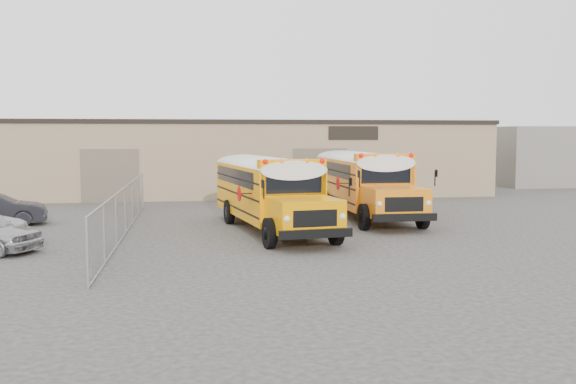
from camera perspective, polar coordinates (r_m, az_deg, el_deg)
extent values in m
plane|color=#312E2D|center=(22.54, 0.38, -4.55)|extent=(120.00, 120.00, 0.00)
cube|color=#8F7958|center=(42.12, -3.84, 2.99)|extent=(30.00, 10.00, 4.50)
cube|color=black|center=(42.10, -3.86, 6.12)|extent=(30.20, 10.20, 0.25)
cube|color=black|center=(38.12, 5.83, 5.24)|extent=(3.00, 0.08, 0.80)
cube|color=brown|center=(37.28, -15.54, 1.40)|extent=(3.20, 0.08, 3.00)
cube|color=brown|center=(37.75, 2.86, 1.62)|extent=(3.20, 0.08, 3.00)
cylinder|color=gray|center=(16.41, -17.42, -5.22)|extent=(0.07, 0.07, 1.80)
cylinder|color=gray|center=(19.34, -16.05, -3.65)|extent=(0.07, 0.07, 1.80)
cylinder|color=gray|center=(22.29, -15.05, -2.50)|extent=(0.07, 0.07, 1.80)
cylinder|color=gray|center=(25.25, -14.29, -1.61)|extent=(0.07, 0.07, 1.80)
cylinder|color=gray|center=(28.22, -13.68, -0.91)|extent=(0.07, 0.07, 1.80)
cylinder|color=gray|center=(31.19, -13.19, -0.34)|extent=(0.07, 0.07, 1.80)
cylinder|color=gray|center=(34.17, -12.79, 0.13)|extent=(0.07, 0.07, 1.80)
cylinder|color=gray|center=(25.16, -14.33, 0.38)|extent=(0.05, 18.00, 0.05)
cylinder|color=gray|center=(25.36, -14.25, -3.52)|extent=(0.05, 18.00, 0.05)
cube|color=gray|center=(25.25, -14.29, -1.61)|extent=(0.02, 18.00, 1.70)
cube|color=gray|center=(53.55, 22.33, 3.01)|extent=(10.00, 8.00, 4.40)
cube|color=#FF9A00|center=(31.89, -4.89, 1.04)|extent=(3.63, 7.86, 2.04)
cube|color=#FF9A00|center=(27.21, -2.64, -0.58)|extent=(2.50, 2.50, 1.14)
cube|color=black|center=(28.20, -3.23, 1.69)|extent=(2.02, 0.38, 0.75)
cube|color=white|center=(31.83, -4.90, 3.14)|extent=(3.65, 7.94, 0.40)
cube|color=#FF9A00|center=(28.39, -3.35, 2.98)|extent=(2.49, 0.87, 0.36)
sphere|color=#E50705|center=(27.93, -5.31, 3.18)|extent=(0.20, 0.20, 0.20)
sphere|color=#E50705|center=(28.44, -1.19, 3.23)|extent=(0.20, 0.20, 0.20)
sphere|color=orange|center=(28.06, -4.17, 3.19)|extent=(0.20, 0.20, 0.20)
sphere|color=orange|center=(28.29, -2.31, 3.22)|extent=(0.20, 0.20, 0.20)
cube|color=black|center=(26.13, -1.97, -1.81)|extent=(2.44, 0.60, 0.28)
cube|color=black|center=(35.71, -6.22, 0.01)|extent=(2.44, 0.58, 0.28)
cube|color=black|center=(31.90, -4.89, 0.91)|extent=(3.65, 7.71, 0.06)
cube|color=black|center=(32.15, -5.01, 2.09)|extent=(3.48, 6.68, 0.62)
cylinder|color=black|center=(27.10, -5.11, -1.84)|extent=(0.44, 1.07, 1.03)
cylinder|color=black|center=(27.70, -0.32, -1.67)|extent=(0.44, 1.07, 1.03)
cylinder|color=black|center=(33.22, -7.44, -0.59)|extent=(0.44, 1.07, 1.03)
cylinder|color=black|center=(33.71, -3.47, -0.47)|extent=(0.44, 1.07, 1.03)
cylinder|color=#BF0505|center=(29.02, -7.03, 0.87)|extent=(0.12, 0.56, 0.56)
cube|color=orange|center=(36.49, 3.83, 1.63)|extent=(2.66, 7.82, 2.10)
cube|color=orange|center=(31.67, 5.88, 0.25)|extent=(2.28, 2.28, 1.18)
cube|color=black|center=(32.71, 5.37, 2.25)|extent=(2.10, 0.09, 0.77)
cube|color=white|center=(36.44, 3.84, 3.51)|extent=(2.66, 7.90, 0.41)
cube|color=orange|center=(32.91, 5.28, 3.39)|extent=(2.52, 0.55, 0.37)
sphere|color=#E50705|center=(32.42, 3.54, 3.60)|extent=(0.20, 0.20, 0.20)
sphere|color=#E50705|center=(32.97, 7.20, 3.59)|extent=(0.20, 0.20, 0.20)
sphere|color=orange|center=(32.56, 4.56, 3.60)|extent=(0.20, 0.20, 0.20)
sphere|color=orange|center=(32.81, 6.20, 3.59)|extent=(0.20, 0.20, 0.20)
cube|color=black|center=(30.55, 6.47, -0.81)|extent=(2.51, 0.26, 0.29)
cube|color=black|center=(40.41, 2.55, 0.65)|extent=(2.51, 0.24, 0.29)
cube|color=black|center=(36.50, 3.83, 1.50)|extent=(2.70, 7.66, 0.06)
cube|color=black|center=(36.76, 3.72, 2.57)|extent=(2.68, 6.59, 0.64)
cylinder|color=black|center=(31.54, 3.68, -0.83)|extent=(0.30, 1.07, 1.07)
cylinder|color=black|center=(32.17, 7.92, -0.75)|extent=(0.30, 1.07, 1.07)
cylinder|color=black|center=(37.84, 1.48, 0.16)|extent=(0.30, 1.07, 1.07)
cylinder|color=black|center=(38.37, 5.06, 0.21)|extent=(0.30, 1.07, 1.07)
cylinder|color=#BF0505|center=(33.52, 1.96, 1.55)|extent=(0.04, 0.57, 0.57)
cube|color=black|center=(22.75, 0.36, -3.34)|extent=(0.92, 0.84, 0.88)
sphere|color=black|center=(22.70, 0.36, -2.36)|extent=(0.96, 0.96, 0.96)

